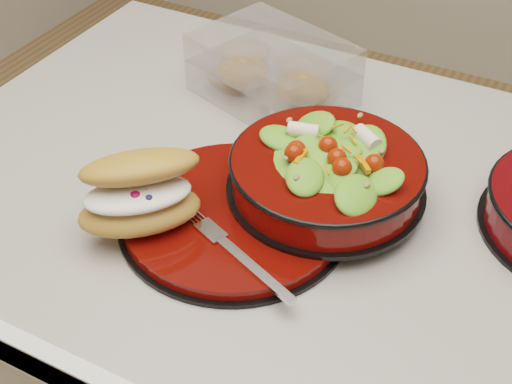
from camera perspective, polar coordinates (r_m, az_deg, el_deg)
The scene contains 5 objects.
dinner_plate at distance 0.88m, azimuth -1.74°, elevation -1.88°, with size 0.29×0.29×0.02m.
salad_bowl at distance 0.88m, azimuth 5.72°, elevation 2.03°, with size 0.25×0.25×0.10m.
croissant at distance 0.84m, azimuth -9.19°, elevation -0.10°, with size 0.16×0.17×0.09m.
fork at distance 0.81m, azimuth -1.23°, elevation -5.21°, with size 0.16×0.08×0.00m.
pastry_box at distance 1.09m, azimuth 1.35°, elevation 9.62°, with size 0.26×0.22×0.09m.
Camera 1 is at (0.19, -0.66, 1.50)m, focal length 50.00 mm.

